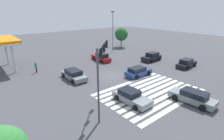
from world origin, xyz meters
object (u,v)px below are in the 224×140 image
at_px(street_light_pole_a, 113,28).
at_px(car_6, 101,57).
at_px(car_4, 192,97).
at_px(car_1, 131,97).
at_px(car_0, 74,75).
at_px(traffic_signal_mast, 101,63).
at_px(car_2, 138,72).
at_px(car_3, 186,63).
at_px(pedestrian, 36,67).
at_px(tree_corner_c, 121,34).
at_px(car_5, 152,57).

bearing_deg(street_light_pole_a, car_6, -144.41).
bearing_deg(car_6, street_light_pole_a, -52.38).
bearing_deg(car_4, car_1, 45.53).
bearing_deg(car_0, car_1, 9.57).
relative_size(traffic_signal_mast, car_6, 1.41).
distance_m(car_4, street_light_pole_a, 27.03).
xyz_separation_m(car_2, car_6, (0.56, 10.42, 0.04)).
height_order(car_0, car_3, car_3).
xyz_separation_m(car_0, pedestrian, (-3.43, 6.29, 0.33)).
bearing_deg(car_1, car_4, 47.41).
height_order(car_3, car_6, car_6).
relative_size(car_2, car_3, 0.91).
bearing_deg(pedestrian, tree_corner_c, 61.19).
distance_m(car_5, street_light_pole_a, 12.43).
bearing_deg(traffic_signal_mast, tree_corner_c, -0.53).
height_order(car_0, car_6, car_6).
bearing_deg(car_5, pedestrian, -21.56).
relative_size(car_2, street_light_pole_a, 0.46).
bearing_deg(traffic_signal_mast, car_4, -75.24).
distance_m(car_2, pedestrian, 16.34).
relative_size(car_1, pedestrian, 2.55).
xyz_separation_m(car_1, car_5, (14.95, 9.10, 0.14)).
relative_size(car_3, car_6, 0.98).
height_order(traffic_signal_mast, pedestrian, traffic_signal_mast).
bearing_deg(pedestrian, car_6, 41.12).
xyz_separation_m(car_2, car_4, (-1.48, -9.36, -0.01)).
distance_m(street_light_pole_a, tree_corner_c, 6.19).
distance_m(car_0, tree_corner_c, 25.06).
bearing_deg(car_1, car_0, -172.51).
bearing_deg(street_light_pole_a, tree_corner_c, 26.84).
xyz_separation_m(traffic_signal_mast, pedestrian, (-1.65, 15.79, -4.04)).
distance_m(traffic_signal_mast, tree_corner_c, 32.27).
distance_m(traffic_signal_mast, car_6, 18.70).
bearing_deg(car_0, car_2, 58.19).
relative_size(street_light_pole_a, tree_corner_c, 1.82).
bearing_deg(street_light_pole_a, car_0, -146.90).
bearing_deg(car_6, pedestrian, 87.37).
height_order(car_3, street_light_pole_a, street_light_pole_a).
height_order(traffic_signal_mast, car_5, traffic_signal_mast).
bearing_deg(street_light_pole_a, car_2, -116.51).
relative_size(car_0, car_5, 1.13).
distance_m(car_0, pedestrian, 7.17).
height_order(car_1, car_6, car_6).
bearing_deg(car_6, car_4, 176.16).
bearing_deg(car_3, traffic_signal_mast, -177.90).
distance_m(car_1, street_light_pole_a, 25.55).
bearing_deg(car_6, car_3, -141.83).
distance_m(car_6, street_light_pole_a, 10.06).
height_order(car_2, car_6, car_6).
bearing_deg(tree_corner_c, street_light_pole_a, -153.16).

